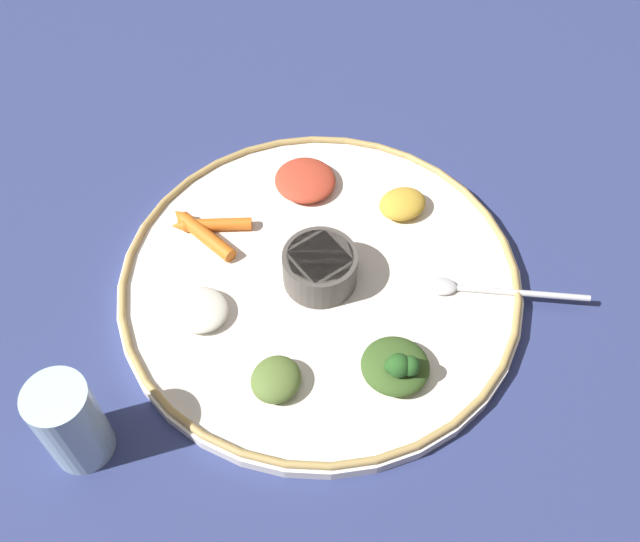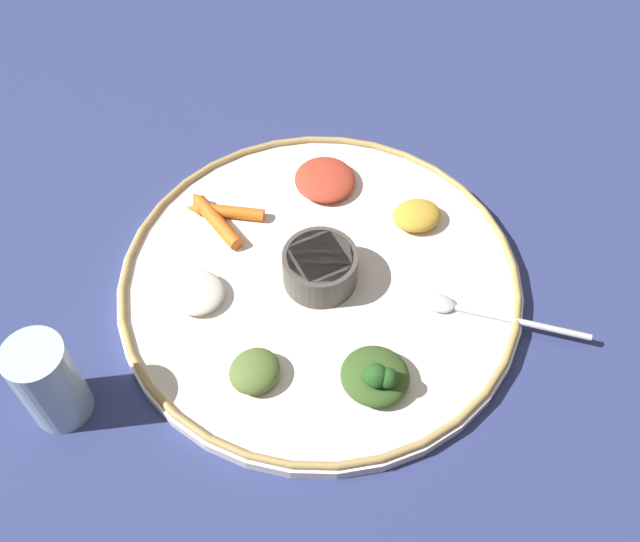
# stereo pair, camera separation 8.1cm
# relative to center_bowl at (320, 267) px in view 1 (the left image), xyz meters

# --- Properties ---
(ground_plane) EXTENTS (2.40, 2.40, 0.00)m
(ground_plane) POSITION_rel_center_bowl_xyz_m (0.00, 0.00, -0.04)
(ground_plane) COLOR navy
(platter) EXTENTS (0.45, 0.45, 0.01)m
(platter) POSITION_rel_center_bowl_xyz_m (0.00, 0.00, -0.03)
(platter) COLOR white
(platter) RESTS_ON ground_plane
(platter_rim) EXTENTS (0.45, 0.45, 0.01)m
(platter_rim) POSITION_rel_center_bowl_xyz_m (0.00, 0.00, -0.02)
(platter_rim) COLOR tan
(platter_rim) RESTS_ON platter
(center_bowl) EXTENTS (0.08, 0.08, 0.04)m
(center_bowl) POSITION_rel_center_bowl_xyz_m (0.00, 0.00, 0.00)
(center_bowl) COLOR #4C4742
(center_bowl) RESTS_ON platter
(spoon) EXTENTS (0.07, 0.17, 0.01)m
(spoon) POSITION_rel_center_bowl_xyz_m (-0.06, -0.17, -0.02)
(spoon) COLOR silver
(spoon) RESTS_ON platter
(greens_pile) EXTENTS (0.10, 0.10, 0.05)m
(greens_pile) POSITION_rel_center_bowl_xyz_m (-0.13, -0.05, -0.01)
(greens_pile) COLOR #385623
(greens_pile) RESTS_ON platter
(carrot_near_spoon) EXTENTS (0.03, 0.09, 0.01)m
(carrot_near_spoon) POSITION_rel_center_bowl_xyz_m (0.10, 0.10, -0.02)
(carrot_near_spoon) COLOR orange
(carrot_near_spoon) RESTS_ON platter
(carrot_outer) EXTENTS (0.09, 0.07, 0.02)m
(carrot_outer) POSITION_rel_center_bowl_xyz_m (0.09, 0.12, -0.01)
(carrot_outer) COLOR orange
(carrot_outer) RESTS_ON platter
(mound_lentil_yellow) EXTENTS (0.06, 0.07, 0.02)m
(mound_lentil_yellow) POSITION_rel_center_bowl_xyz_m (0.07, -0.12, -0.01)
(mound_lentil_yellow) COLOR gold
(mound_lentil_yellow) RESTS_ON platter
(mound_berbere_red) EXTENTS (0.10, 0.10, 0.02)m
(mound_berbere_red) POSITION_rel_center_bowl_xyz_m (0.14, -0.02, -0.01)
(mound_berbere_red) COLOR #B73D28
(mound_berbere_red) RESTS_ON platter
(mound_rice_white) EXTENTS (0.08, 0.08, 0.02)m
(mound_rice_white) POSITION_rel_center_bowl_xyz_m (-0.01, 0.14, -0.01)
(mound_rice_white) COLOR silver
(mound_rice_white) RESTS_ON platter
(mound_collards) EXTENTS (0.07, 0.07, 0.03)m
(mound_collards) POSITION_rel_center_bowl_xyz_m (-0.12, 0.07, -0.01)
(mound_collards) COLOR #567033
(mound_collards) RESTS_ON platter
(drinking_glass) EXTENTS (0.06, 0.06, 0.11)m
(drinking_glass) POSITION_rel_center_bowl_xyz_m (-0.13, 0.27, 0.01)
(drinking_glass) COLOR silver
(drinking_glass) RESTS_ON ground_plane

